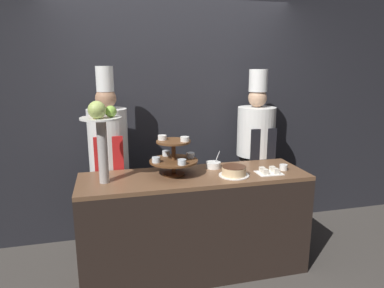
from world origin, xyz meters
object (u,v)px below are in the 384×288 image
object	(u,v)px
chef_left	(109,156)
cake_round	(234,171)
tiered_stand	(174,156)
fruit_pedestal	(101,127)
serving_bowl_far	(213,165)
chef_center_left	(255,148)
cake_square_tray	(269,171)
cup_white	(283,167)

from	to	relation	value
chef_left	cake_round	bearing A→B (deg)	-30.14
tiered_stand	fruit_pedestal	size ratio (longest dim) A/B	0.62
tiered_stand	cake_round	size ratio (longest dim) A/B	1.59
cake_round	serving_bowl_far	xyz separation A→B (m)	(-0.10, 0.26, -0.01)
fruit_pedestal	chef_center_left	xyz separation A→B (m)	(1.54, 0.52, -0.38)
cake_round	cake_square_tray	distance (m)	0.32
fruit_pedestal	chef_left	bearing A→B (deg)	84.81
tiered_stand	chef_center_left	bearing A→B (deg)	25.26
chef_center_left	chef_left	bearing A→B (deg)	-179.99
cup_white	chef_left	xyz separation A→B (m)	(-1.52, 0.55, 0.06)
tiered_stand	fruit_pedestal	world-z (taller)	fruit_pedestal
cup_white	tiered_stand	bearing A→B (deg)	174.15
fruit_pedestal	cup_white	world-z (taller)	fruit_pedestal
chef_left	tiered_stand	bearing A→B (deg)	-40.29
tiered_stand	serving_bowl_far	distance (m)	0.43
cake_round	chef_center_left	world-z (taller)	chef_center_left
tiered_stand	cup_white	world-z (taller)	tiered_stand
cake_round	cup_white	world-z (taller)	cake_round
cup_white	chef_left	bearing A→B (deg)	159.97
cup_white	cake_square_tray	size ratio (longest dim) A/B	0.33
fruit_pedestal	cake_square_tray	xyz separation A→B (m)	(1.40, -0.09, -0.44)
serving_bowl_far	cup_white	bearing A→B (deg)	-20.35
fruit_pedestal	cake_square_tray	world-z (taller)	fruit_pedestal
serving_bowl_far	chef_left	distance (m)	0.99
cake_round	serving_bowl_far	world-z (taller)	serving_bowl_far
fruit_pedestal	cake_round	size ratio (longest dim) A/B	2.56
serving_bowl_far	chef_center_left	distance (m)	0.66
fruit_pedestal	cake_round	bearing A→B (deg)	-3.91
serving_bowl_far	cake_round	bearing A→B (deg)	-68.86
cake_round	cup_white	size ratio (longest dim) A/B	3.67
cake_square_tray	chef_center_left	distance (m)	0.63
tiered_stand	cake_square_tray	xyz separation A→B (m)	(0.82, -0.16, -0.15)
fruit_pedestal	serving_bowl_far	distance (m)	1.08
cake_round	serving_bowl_far	distance (m)	0.28
cake_round	fruit_pedestal	bearing A→B (deg)	176.09
cup_white	chef_center_left	size ratio (longest dim) A/B	0.04
tiered_stand	serving_bowl_far	bearing A→B (deg)	16.79
cake_round	chef_left	bearing A→B (deg)	149.86
serving_bowl_far	chef_left	size ratio (longest dim) A/B	0.09
fruit_pedestal	cake_square_tray	bearing A→B (deg)	-3.52
chef_left	fruit_pedestal	bearing A→B (deg)	-95.19
fruit_pedestal	chef_center_left	distance (m)	1.68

